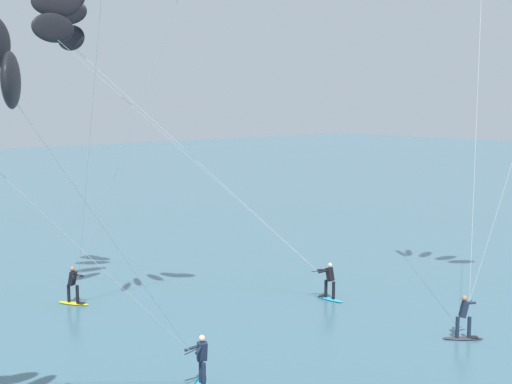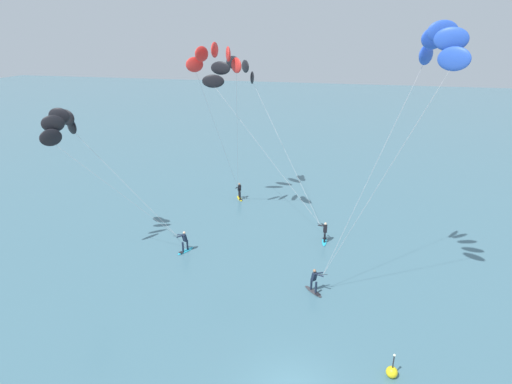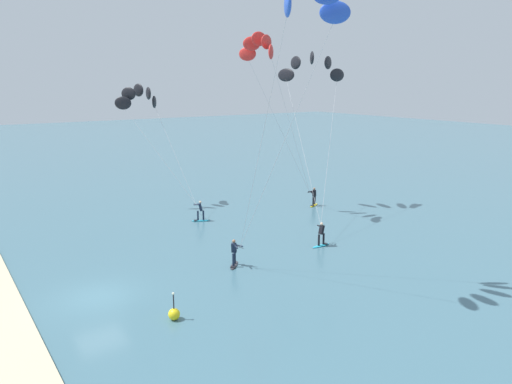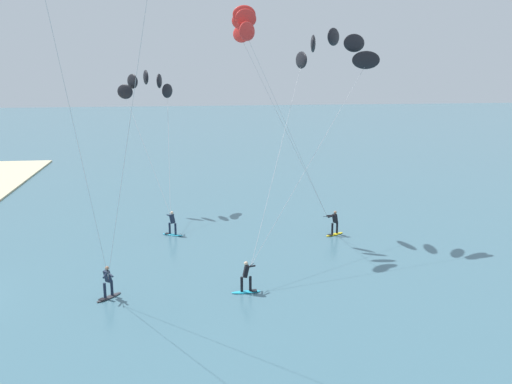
{
  "view_description": "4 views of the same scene",
  "coord_description": "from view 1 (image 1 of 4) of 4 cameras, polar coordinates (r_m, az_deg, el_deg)",
  "views": [
    {
      "loc": [
        -22.45,
        -5.49,
        8.85
      ],
      "look_at": [
        -4.52,
        14.53,
        5.33
      ],
      "focal_mm": 49.49,
      "sensor_mm": 36.0,
      "label": 1
    },
    {
      "loc": [
        1.52,
        -13.76,
        15.52
      ],
      "look_at": [
        -4.53,
        12.21,
        4.9
      ],
      "focal_mm": 28.49,
      "sensor_mm": 36.0,
      "label": 2
    },
    {
      "loc": [
        24.23,
        -6.52,
        10.93
      ],
      "look_at": [
        -1.94,
        11.24,
        3.84
      ],
      "focal_mm": 34.42,
      "sensor_mm": 36.0,
      "label": 3
    },
    {
      "loc": [
        26.66,
        12.26,
        11.53
      ],
      "look_at": [
        -1.87,
        15.85,
        4.72
      ],
      "focal_mm": 39.16,
      "sensor_mm": 36.0,
      "label": 4
    }
  ],
  "objects": [
    {
      "name": "kitesurfer_downwind",
      "position": [
        30.45,
        -14.56,
        12.77
      ],
      "size": [
        11.57,
        10.05,
        13.51
      ],
      "color": "#23ADD1",
      "rests_on": "ground"
    }
  ]
}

